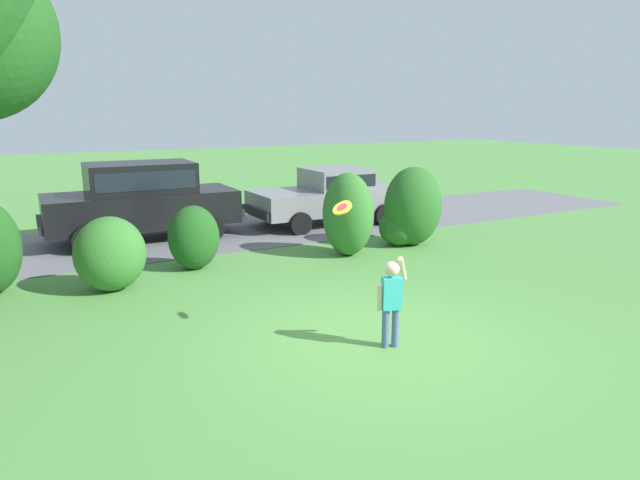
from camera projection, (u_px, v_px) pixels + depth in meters
The scene contains 10 objects.
ground_plane at pixel (378, 340), 8.05m from camera, with size 80.00×80.00×0.00m, color #518E42.
driveway_strip at pixel (207, 234), 14.80m from camera, with size 28.00×4.40×0.02m, color slate.
shrub_centre_left at pixel (110, 254), 10.12m from camera, with size 1.25×1.11×1.34m.
shrub_centre at pixel (194, 238), 11.49m from camera, with size 1.03×0.87×1.31m.
shrub_centre_right at pixel (348, 214), 12.54m from camera, with size 1.09×1.26×1.84m.
shrub_far_end at pixel (410, 210), 13.51m from camera, with size 1.49×1.26×1.87m.
parked_sedan at pixel (330, 194), 16.01m from camera, with size 4.40×2.10×1.56m.
parked_suv at pixel (142, 197), 13.94m from camera, with size 4.73×2.15×1.92m.
child_thrower at pixel (391, 297), 7.67m from camera, with size 0.48×0.23×1.29m.
frisbee at pixel (342, 208), 7.78m from camera, with size 0.27×0.28×0.21m.
Camera 1 is at (-4.31, -6.23, 3.19)m, focal length 32.02 mm.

